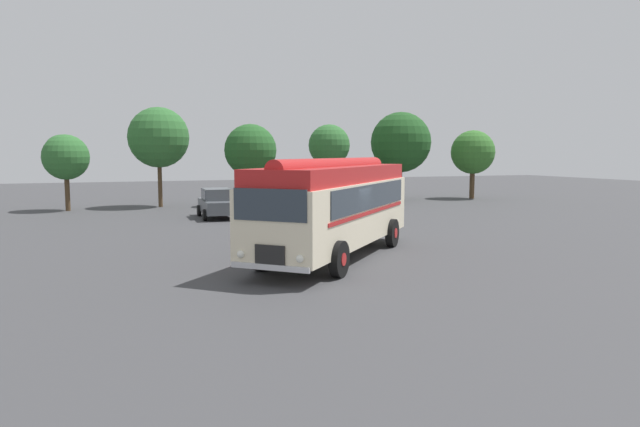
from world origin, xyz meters
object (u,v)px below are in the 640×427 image
(car_near_left, at_px, (217,203))
(car_mid_right, at_px, (312,200))
(vintage_bus, at_px, (335,204))
(car_mid_left, at_px, (267,201))

(car_near_left, distance_m, car_mid_right, 5.61)
(car_near_left, xyz_separation_m, car_mid_right, (5.61, -0.31, 0.00))
(vintage_bus, xyz_separation_m, car_mid_right, (4.05, 13.54, -1.05))
(car_mid_left, relative_size, car_mid_right, 1.00)
(car_near_left, bearing_deg, car_mid_right, -3.19)
(vintage_bus, xyz_separation_m, car_near_left, (-1.56, 13.85, -1.05))
(car_mid_right, bearing_deg, vintage_bus, -106.65)
(vintage_bus, height_order, car_near_left, vintage_bus)
(vintage_bus, relative_size, car_near_left, 2.12)
(car_mid_left, height_order, car_mid_right, same)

